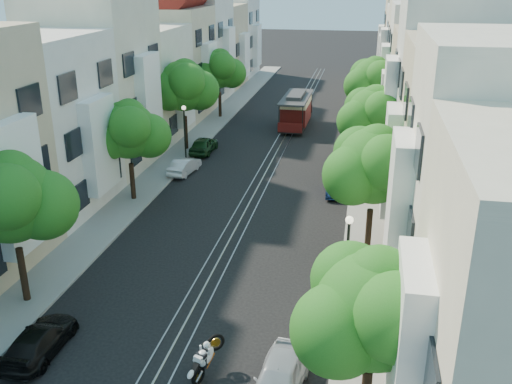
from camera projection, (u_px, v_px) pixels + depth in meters
The scene contains 27 objects.
ground at pixel (281, 144), 47.25m from camera, with size 200.00×200.00×0.00m, color black.
sidewalk_east at pixel (370, 148), 45.95m from camera, with size 2.50×80.00×0.12m, color gray.
sidewalk_west at pixel (197, 139), 48.50m from camera, with size 2.50×80.00×0.12m, color gray.
rail_left at pixel (274, 144), 47.34m from camera, with size 0.06×80.00×0.02m, color gray.
rail_slot at pixel (281, 144), 47.24m from camera, with size 0.06×80.00×0.02m, color gray.
rail_right at pixel (287, 144), 47.15m from camera, with size 0.06×80.00×0.02m, color gray.
lane_line at pixel (281, 144), 47.25m from camera, with size 0.08×80.00×0.01m, color tan.
townhouses_east at pixel (436, 87), 43.21m from camera, with size 7.75×72.00×12.00m.
townhouses_west at pixel (141, 78), 47.42m from camera, with size 7.75×72.00×11.76m.
tree_e_a at pixel (375, 314), 15.97m from camera, with size 4.72×3.87×6.27m.
tree_e_b at pixel (375, 168), 26.84m from camera, with size 4.93×4.08×6.68m.
tree_e_c at pixel (374, 116), 36.96m from camera, with size 4.84×3.99×6.52m.
tree_e_d at pixel (374, 82), 46.94m from camera, with size 5.01×4.16×6.85m.
tree_w_a at pixel (12, 201), 22.96m from camera, with size 4.93×4.08×6.68m.
tree_w_b at pixel (129, 132), 34.07m from camera, with size 4.72×3.87×6.27m.
tree_w_c at pixel (184, 87), 43.90m from camera, with size 5.13×4.28×7.09m.
tree_w_d at pixel (220, 70), 54.14m from camera, with size 4.84×3.99×6.52m.
lamp_east at pixel (348, 249), 23.13m from camera, with size 0.32×0.32×4.16m.
lamp_west at pixel (184, 125), 41.83m from camera, with size 0.32×0.32×4.16m.
sportbike_rider at pixel (205, 358), 19.89m from camera, with size 0.91×1.68×1.39m.
cable_car at pixel (296, 109), 51.97m from camera, with size 2.42×7.45×2.85m.
parked_car_e_near at pixel (279, 378), 19.04m from camera, with size 1.55×3.85×1.31m, color #AFB4BB.
parked_car_e_mid at pixel (335, 185), 36.54m from camera, with size 1.17×3.35×1.10m, color #0C1D3E.
parked_car_e_far at pixel (347, 161), 41.15m from camera, with size 1.97×4.27×1.19m, color maroon.
parked_car_w_near at pixel (40, 340), 21.19m from camera, with size 1.56×3.84×1.11m, color black.
parked_car_w_mid at pixel (184, 166), 40.18m from camera, with size 1.18×3.40×1.12m, color silver.
parked_car_w_far at pixel (204, 145), 44.72m from camera, with size 1.54×3.84×1.31m, color #153618.
Camera 1 is at (6.55, -17.07, 13.35)m, focal length 40.00 mm.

